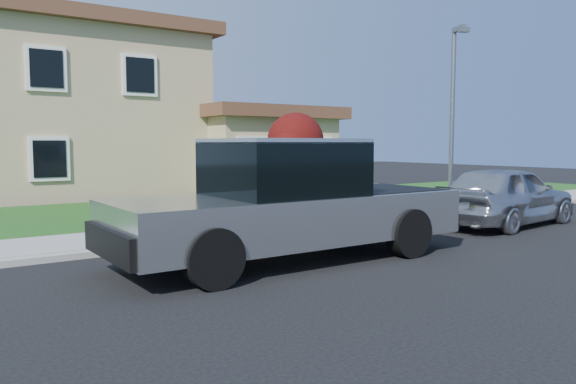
{
  "coord_description": "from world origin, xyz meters",
  "views": [
    {
      "loc": [
        -6.28,
        -7.73,
        2.13
      ],
      "look_at": [
        -0.24,
        1.07,
        1.2
      ],
      "focal_mm": 35.0,
      "sensor_mm": 36.0,
      "label": 1
    }
  ],
  "objects_px": {
    "sedan": "(506,195)",
    "trash_bin": "(323,194)",
    "woman": "(237,209)",
    "pickup_truck": "(289,204)",
    "ornamental_tree": "(296,144)",
    "street_lamp": "(453,111)"
  },
  "relations": [
    {
      "from": "sedan",
      "to": "trash_bin",
      "type": "xyz_separation_m",
      "value": [
        -2.9,
        3.91,
        -0.12
      ]
    },
    {
      "from": "woman",
      "to": "pickup_truck",
      "type": "bearing_deg",
      "value": 123.24
    },
    {
      "from": "pickup_truck",
      "to": "ornamental_tree",
      "type": "distance_m",
      "value": 10.29
    },
    {
      "from": "street_lamp",
      "to": "pickup_truck",
      "type": "bearing_deg",
      "value": -140.89
    },
    {
      "from": "woman",
      "to": "ornamental_tree",
      "type": "relative_size",
      "value": 0.55
    },
    {
      "from": "sedan",
      "to": "trash_bin",
      "type": "bearing_deg",
      "value": 30.33
    },
    {
      "from": "street_lamp",
      "to": "sedan",
      "type": "bearing_deg",
      "value": -67.25
    },
    {
      "from": "pickup_truck",
      "to": "trash_bin",
      "type": "height_order",
      "value": "pickup_truck"
    },
    {
      "from": "street_lamp",
      "to": "trash_bin",
      "type": "bearing_deg",
      "value": 165.66
    },
    {
      "from": "woman",
      "to": "trash_bin",
      "type": "xyz_separation_m",
      "value": [
        4.4,
        2.81,
        -0.15
      ]
    },
    {
      "from": "ornamental_tree",
      "to": "sedan",
      "type": "bearing_deg",
      "value": -82.68
    },
    {
      "from": "pickup_truck",
      "to": "woman",
      "type": "xyz_separation_m",
      "value": [
        -0.27,
        1.45,
        -0.21
      ]
    },
    {
      "from": "ornamental_tree",
      "to": "woman",
      "type": "bearing_deg",
      "value": -132.62
    },
    {
      "from": "pickup_truck",
      "to": "street_lamp",
      "type": "height_order",
      "value": "street_lamp"
    },
    {
      "from": "pickup_truck",
      "to": "sedan",
      "type": "relative_size",
      "value": 1.46
    },
    {
      "from": "pickup_truck",
      "to": "sedan",
      "type": "bearing_deg",
      "value": 2.69
    },
    {
      "from": "ornamental_tree",
      "to": "trash_bin",
      "type": "bearing_deg",
      "value": -115.13
    },
    {
      "from": "woman",
      "to": "ornamental_tree",
      "type": "bearing_deg",
      "value": -110.01
    },
    {
      "from": "ornamental_tree",
      "to": "street_lamp",
      "type": "bearing_deg",
      "value": -80.72
    },
    {
      "from": "pickup_truck",
      "to": "woman",
      "type": "relative_size",
      "value": 3.9
    },
    {
      "from": "woman",
      "to": "sedan",
      "type": "xyz_separation_m",
      "value": [
        7.3,
        -1.1,
        -0.03
      ]
    },
    {
      "from": "sedan",
      "to": "ornamental_tree",
      "type": "distance_m",
      "value": 8.1
    }
  ]
}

